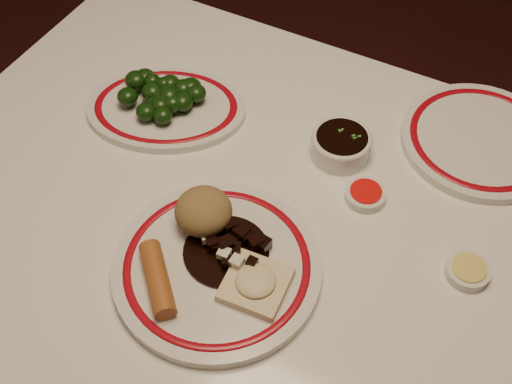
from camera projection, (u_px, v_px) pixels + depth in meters
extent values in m
cube|color=white|center=(265.00, 239.00, 0.99)|extent=(1.20, 0.90, 0.04)
cylinder|color=black|center=(146.00, 129.00, 1.65)|extent=(0.06, 0.06, 0.71)
cylinder|color=silver|center=(217.00, 268.00, 0.92)|extent=(0.32, 0.32, 0.02)
torus|color=maroon|center=(217.00, 264.00, 0.91)|extent=(0.27, 0.27, 0.00)
ellipsoid|color=olive|center=(204.00, 211.00, 0.93)|extent=(0.09, 0.09, 0.06)
cylinder|color=#AA5F29|center=(157.00, 279.00, 0.88)|extent=(0.10, 0.10, 0.03)
cube|color=beige|center=(256.00, 284.00, 0.89)|extent=(0.09, 0.09, 0.01)
ellipsoid|color=beige|center=(256.00, 280.00, 0.88)|extent=(0.06, 0.06, 0.02)
cylinder|color=black|center=(226.00, 251.00, 0.93)|extent=(0.13, 0.13, 0.00)
cube|color=black|center=(235.00, 239.00, 0.93)|extent=(0.02, 0.02, 0.02)
cube|color=black|center=(227.00, 262.00, 0.90)|extent=(0.02, 0.02, 0.02)
cube|color=black|center=(229.00, 226.00, 0.93)|extent=(0.03, 0.03, 0.02)
cube|color=black|center=(235.00, 250.00, 0.92)|extent=(0.02, 0.02, 0.02)
cube|color=black|center=(225.00, 245.00, 0.91)|extent=(0.02, 0.02, 0.02)
cube|color=black|center=(244.00, 236.00, 0.93)|extent=(0.02, 0.02, 0.02)
cube|color=black|center=(228.00, 247.00, 0.92)|extent=(0.02, 0.02, 0.02)
cube|color=black|center=(212.00, 243.00, 0.92)|extent=(0.02, 0.02, 0.02)
cube|color=black|center=(263.00, 244.00, 0.92)|extent=(0.02, 0.02, 0.02)
cube|color=black|center=(255.00, 242.00, 0.92)|extent=(0.03, 0.03, 0.02)
cube|color=black|center=(234.00, 225.00, 0.94)|extent=(0.02, 0.02, 0.02)
cube|color=black|center=(226.00, 245.00, 0.91)|extent=(0.03, 0.03, 0.02)
cube|color=black|center=(242.00, 233.00, 0.93)|extent=(0.02, 0.02, 0.02)
cube|color=black|center=(252.00, 263.00, 0.89)|extent=(0.01, 0.01, 0.01)
cube|color=black|center=(224.00, 247.00, 0.91)|extent=(0.02, 0.02, 0.01)
cube|color=black|center=(219.00, 246.00, 0.92)|extent=(0.02, 0.02, 0.02)
cube|color=beige|center=(237.00, 261.00, 0.89)|extent=(0.02, 0.02, 0.01)
cube|color=beige|center=(207.00, 237.00, 0.92)|extent=(0.02, 0.02, 0.01)
cube|color=beige|center=(224.00, 254.00, 0.90)|extent=(0.02, 0.02, 0.01)
torus|color=maroon|center=(166.00, 106.00, 1.12)|extent=(0.32, 0.32, 0.00)
cylinder|color=#23471C|center=(129.00, 104.00, 1.11)|extent=(0.01, 0.01, 0.01)
ellipsoid|color=black|center=(128.00, 96.00, 1.10)|extent=(0.04, 0.04, 0.03)
cylinder|color=#23471C|center=(162.00, 112.00, 1.10)|extent=(0.01, 0.01, 0.01)
ellipsoid|color=black|center=(161.00, 105.00, 1.09)|extent=(0.04, 0.04, 0.03)
cylinder|color=#23471C|center=(174.00, 110.00, 1.10)|extent=(0.01, 0.01, 0.01)
ellipsoid|color=black|center=(173.00, 103.00, 1.09)|extent=(0.04, 0.04, 0.03)
cylinder|color=#23471C|center=(175.00, 100.00, 1.12)|extent=(0.01, 0.01, 0.01)
ellipsoid|color=black|center=(174.00, 94.00, 1.11)|extent=(0.03, 0.03, 0.02)
cylinder|color=#23471C|center=(163.00, 106.00, 1.11)|extent=(0.01, 0.01, 0.02)
ellipsoid|color=black|center=(162.00, 99.00, 1.09)|extent=(0.03, 0.03, 0.02)
cylinder|color=#23471C|center=(146.00, 85.00, 1.14)|extent=(0.01, 0.01, 0.02)
ellipsoid|color=black|center=(145.00, 77.00, 1.13)|extent=(0.04, 0.04, 0.03)
cylinder|color=#23471C|center=(154.00, 99.00, 1.12)|extent=(0.01, 0.01, 0.01)
ellipsoid|color=black|center=(152.00, 92.00, 1.11)|extent=(0.04, 0.04, 0.03)
cylinder|color=#23471C|center=(170.00, 104.00, 1.11)|extent=(0.01, 0.01, 0.02)
ellipsoid|color=black|center=(169.00, 96.00, 1.09)|extent=(0.04, 0.04, 0.03)
cylinder|color=#23471C|center=(160.00, 103.00, 1.11)|extent=(0.01, 0.01, 0.01)
ellipsoid|color=black|center=(159.00, 96.00, 1.10)|extent=(0.03, 0.03, 0.02)
cylinder|color=#23471C|center=(183.00, 109.00, 1.11)|extent=(0.01, 0.01, 0.01)
ellipsoid|color=black|center=(182.00, 102.00, 1.09)|extent=(0.04, 0.04, 0.03)
cylinder|color=#23471C|center=(173.00, 103.00, 1.11)|extent=(0.01, 0.01, 0.01)
ellipsoid|color=black|center=(172.00, 97.00, 1.10)|extent=(0.03, 0.03, 0.02)
cylinder|color=#23471C|center=(192.00, 94.00, 1.13)|extent=(0.01, 0.01, 0.01)
ellipsoid|color=black|center=(191.00, 87.00, 1.12)|extent=(0.04, 0.04, 0.03)
cylinder|color=#23471C|center=(164.00, 121.00, 1.09)|extent=(0.01, 0.01, 0.01)
ellipsoid|color=black|center=(163.00, 115.00, 1.08)|extent=(0.03, 0.03, 0.03)
cylinder|color=#23471C|center=(155.00, 97.00, 1.13)|extent=(0.01, 0.01, 0.01)
ellipsoid|color=black|center=(154.00, 91.00, 1.12)|extent=(0.03, 0.03, 0.02)
cylinder|color=#23471C|center=(138.00, 88.00, 1.13)|extent=(0.01, 0.01, 0.02)
ellipsoid|color=black|center=(136.00, 80.00, 1.12)|extent=(0.04, 0.04, 0.03)
cylinder|color=#23471C|center=(154.00, 109.00, 1.11)|extent=(0.01, 0.01, 0.01)
ellipsoid|color=black|center=(153.00, 103.00, 1.10)|extent=(0.03, 0.03, 0.02)
cylinder|color=#23471C|center=(183.00, 107.00, 1.11)|extent=(0.01, 0.01, 0.01)
ellipsoid|color=black|center=(182.00, 101.00, 1.10)|extent=(0.03, 0.03, 0.03)
cylinder|color=#23471C|center=(197.00, 100.00, 1.12)|extent=(0.01, 0.01, 0.01)
ellipsoid|color=black|center=(196.00, 93.00, 1.11)|extent=(0.04, 0.04, 0.03)
cylinder|color=#23471C|center=(184.00, 96.00, 1.13)|extent=(0.01, 0.01, 0.01)
ellipsoid|color=black|center=(183.00, 88.00, 1.11)|extent=(0.04, 0.04, 0.03)
cylinder|color=#23471C|center=(162.00, 103.00, 1.12)|extent=(0.01, 0.01, 0.01)
ellipsoid|color=black|center=(161.00, 97.00, 1.11)|extent=(0.03, 0.03, 0.03)
cylinder|color=#23471C|center=(148.00, 118.00, 1.09)|extent=(0.01, 0.01, 0.01)
ellipsoid|color=black|center=(146.00, 111.00, 1.08)|extent=(0.04, 0.04, 0.03)
cylinder|color=#23471C|center=(165.00, 106.00, 1.11)|extent=(0.01, 0.01, 0.01)
ellipsoid|color=black|center=(164.00, 100.00, 1.10)|extent=(0.03, 0.03, 0.02)
ellipsoid|color=black|center=(167.00, 91.00, 1.10)|extent=(0.03, 0.03, 0.02)
ellipsoid|color=black|center=(170.00, 83.00, 1.11)|extent=(0.03, 0.03, 0.03)
ellipsoid|color=black|center=(164.00, 83.00, 1.10)|extent=(0.03, 0.03, 0.02)
ellipsoid|color=black|center=(152.00, 80.00, 1.11)|extent=(0.03, 0.03, 0.02)
cylinder|color=silver|center=(341.00, 146.00, 1.05)|extent=(0.10, 0.10, 0.04)
cylinder|color=black|center=(342.00, 137.00, 1.04)|extent=(0.09, 0.09, 0.00)
cylinder|color=silver|center=(365.00, 195.00, 1.00)|extent=(0.06, 0.06, 0.02)
cylinder|color=red|center=(366.00, 191.00, 1.00)|extent=(0.05, 0.05, 0.00)
cylinder|color=silver|center=(467.00, 271.00, 0.92)|extent=(0.06, 0.06, 0.02)
cylinder|color=#E4CE5E|center=(469.00, 268.00, 0.91)|extent=(0.05, 0.05, 0.00)
cylinder|color=silver|center=(480.00, 140.00, 1.08)|extent=(0.33, 0.33, 0.02)
torus|color=maroon|center=(481.00, 137.00, 1.07)|extent=(0.28, 0.28, 0.00)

